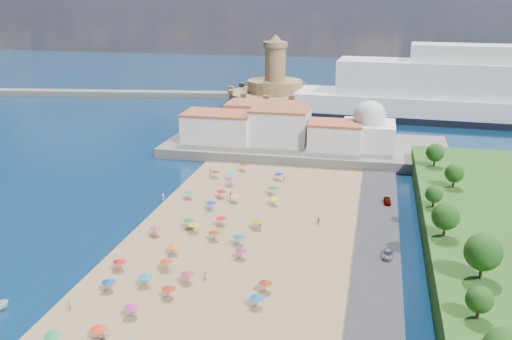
# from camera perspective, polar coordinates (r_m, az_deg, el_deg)

# --- Properties ---
(ground) EXTENTS (700.00, 700.00, 0.00)m
(ground) POSITION_cam_1_polar(r_m,az_deg,el_deg) (121.06, -4.39, -6.98)
(ground) COLOR #071938
(ground) RESTS_ON ground
(terrace) EXTENTS (90.00, 36.00, 3.00)m
(terrace) POSITION_cam_1_polar(r_m,az_deg,el_deg) (186.23, 4.94, 2.31)
(terrace) COLOR #59544C
(terrace) RESTS_ON ground
(jetty) EXTENTS (18.00, 70.00, 2.40)m
(jetty) POSITION_cam_1_polar(r_m,az_deg,el_deg) (223.35, 0.50, 4.86)
(jetty) COLOR #59544C
(jetty) RESTS_ON ground
(breakwater) EXTENTS (199.03, 34.77, 2.60)m
(breakwater) POSITION_cam_1_polar(r_m,az_deg,el_deg) (298.97, -16.52, 7.39)
(breakwater) COLOR #59544C
(breakwater) RESTS_ON ground
(waterfront_buildings) EXTENTS (57.00, 29.00, 11.00)m
(waterfront_buildings) POSITION_cam_1_polar(r_m,az_deg,el_deg) (187.30, 1.05, 4.47)
(waterfront_buildings) COLOR silver
(waterfront_buildings) RESTS_ON terrace
(domed_building) EXTENTS (16.00, 16.00, 15.00)m
(domed_building) POSITION_cam_1_polar(r_m,az_deg,el_deg) (181.14, 11.22, 4.05)
(domed_building) COLOR silver
(domed_building) RESTS_ON terrace
(fortress) EXTENTS (40.00, 40.00, 32.40)m
(fortress) POSITION_cam_1_polar(r_m,az_deg,el_deg) (251.17, 1.91, 7.54)
(fortress) COLOR #A57E52
(fortress) RESTS_ON ground
(beach_parasols) EXTENTS (32.21, 117.11, 2.20)m
(beach_parasols) POSITION_cam_1_polar(r_m,az_deg,el_deg) (110.02, -6.88, -8.45)
(beach_parasols) COLOR gray
(beach_parasols) RESTS_ON beach
(beachgoers) EXTENTS (40.73, 101.39, 1.90)m
(beachgoers) POSITION_cam_1_polar(r_m,az_deg,el_deg) (119.48, -4.68, -6.74)
(beachgoers) COLOR tan
(beachgoers) RESTS_ON beach
(parked_cars) EXTENTS (2.40, 72.77, 1.44)m
(parked_cars) POSITION_cam_1_polar(r_m,az_deg,el_deg) (115.19, 13.05, -7.99)
(parked_cars) COLOR gray
(parked_cars) RESTS_ON promenade
(hillside_trees) EXTENTS (9.78, 105.71, 7.68)m
(hillside_trees) POSITION_cam_1_polar(r_m,az_deg,el_deg) (104.57, 20.13, -6.21)
(hillside_trees) COLOR #382314
(hillside_trees) RESTS_ON hillside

